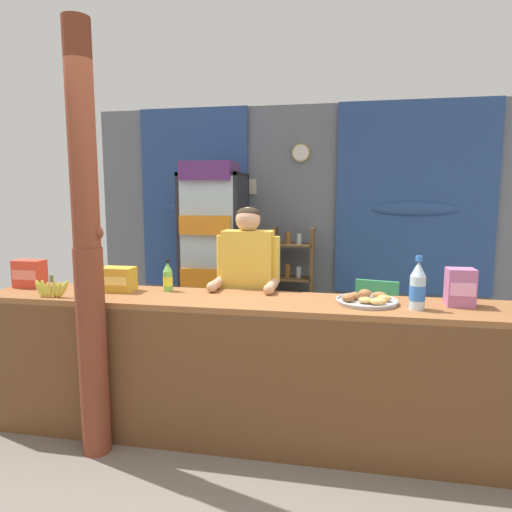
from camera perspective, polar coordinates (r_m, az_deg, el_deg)
name	(u,v)px	position (r m, az deg, el deg)	size (l,w,h in m)	color
ground_plane	(274,391)	(4.10, 2.31, -16.75)	(7.41, 7.41, 0.00)	slate
back_wall_curtained	(299,219)	(5.47, 5.47, 4.77)	(4.99, 0.22, 2.75)	slate
stall_counter	(235,358)	(3.07, -2.69, -12.87)	(3.65, 0.57, 1.00)	#935B33
timber_post	(88,257)	(3.02, -20.57, -0.07)	(0.20, 0.18, 2.74)	brown
drink_fridge	(214,247)	(5.06, -5.38, 1.16)	(0.67, 0.71, 2.05)	#232328
bottle_shelf_rack	(293,282)	(5.27, 4.74, -3.30)	(0.48, 0.28, 1.33)	brown
plastic_lawn_chair	(378,314)	(4.79, 15.24, -7.08)	(0.52, 0.52, 0.86)	#4CC675
shopkeeper	(248,284)	(3.48, -1.04, -3.59)	(0.50, 0.42, 1.61)	#28282D
soda_bottle_water	(418,287)	(2.94, 19.88, -3.71)	(0.10, 0.10, 0.33)	silver
soda_bottle_lime_soda	(168,278)	(3.36, -11.16, -2.71)	(0.07, 0.07, 0.24)	#75C64C
snack_box_choco_powder	(118,279)	(3.45, -17.17, -2.84)	(0.24, 0.16, 0.18)	gold
snack_box_crackers	(30,274)	(3.84, -26.86, -2.02)	(0.22, 0.13, 0.21)	#E5422D
snack_box_wafer	(460,287)	(3.13, 24.55, -3.64)	(0.17, 0.15, 0.24)	#B76699
pastry_tray	(367,300)	(3.03, 13.98, -5.43)	(0.40, 0.40, 0.07)	#BCBCC1
banana_bunch	(52,289)	(3.41, -24.56, -3.83)	(0.27, 0.06, 0.16)	#DBCC42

